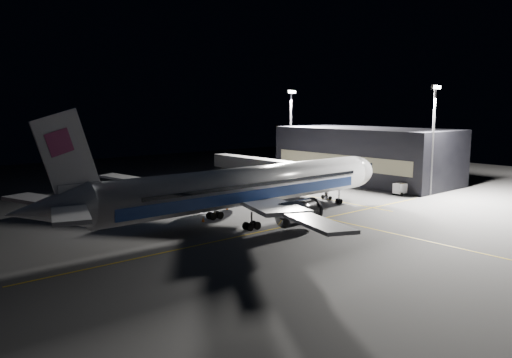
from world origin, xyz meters
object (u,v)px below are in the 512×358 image
object	(u,v)px
jet_bridge	(275,167)
safety_cone_a	(261,209)
safety_cone_b	(227,207)
service_truck	(403,188)
floodlight_mast_north	(291,125)
baggage_tug	(187,204)
airliner	(243,187)
floodlight_mast_south	(433,130)
safety_cone_c	(203,220)

from	to	relation	value
jet_bridge	safety_cone_a	xyz separation A→B (m)	(-16.00, -14.06, -4.26)
safety_cone_a	safety_cone_b	bearing A→B (deg)	124.31
service_truck	safety_cone_b	size ratio (longest dim) A/B	7.06
floodlight_mast_north	baggage_tug	xyz separation A→B (m)	(-42.25, -18.88, -11.48)
airliner	floodlight_mast_south	xyz separation A→B (m)	(41.08, -6.01, 7.21)
jet_bridge	safety_cone_c	bearing A→B (deg)	-152.81
floodlight_mast_north	service_truck	bearing A→B (deg)	-95.28
airliner	floodlight_mast_north	distance (m)	52.56
floodlight_mast_north	safety_cone_b	size ratio (longest dim) A/B	32.14
floodlight_mast_south	safety_cone_b	xyz separation A→B (m)	(-37.27, 14.81, -12.05)
floodlight_mast_south	service_truck	xyz separation A→B (m)	(-3.15, 3.91, -11.15)
jet_bridge	service_truck	bearing A→B (deg)	-53.62
service_truck	safety_cone_a	bearing A→B (deg)	171.69
safety_cone_a	service_truck	bearing A→B (deg)	-11.19
floodlight_mast_north	service_truck	size ratio (longest dim) A/B	4.55
safety_cone_a	safety_cone_c	distance (m)	11.36
service_truck	safety_cone_a	world-z (taller)	service_truck
safety_cone_b	baggage_tug	bearing A→B (deg)	139.09
floodlight_mast_north	safety_cone_a	bearing A→B (deg)	-140.54
safety_cone_b	safety_cone_c	distance (m)	9.41
jet_bridge	safety_cone_a	distance (m)	21.72
service_truck	baggage_tug	size ratio (longest dim) A/B	1.48
jet_bridge	safety_cone_a	bearing A→B (deg)	-138.70
floodlight_mast_south	safety_cone_c	size ratio (longest dim) A/B	32.14
safety_cone_a	baggage_tug	bearing A→B (deg)	132.17
airliner	safety_cone_a	bearing A→B (deg)	29.48
safety_cone_a	safety_cone_c	bearing A→B (deg)	180.00
jet_bridge	floodlight_mast_south	bearing A→B (deg)	-53.21
baggage_tug	service_truck	bearing A→B (deg)	-34.39
safety_cone_a	airliner	bearing A→B (deg)	-150.52
jet_bridge	safety_cone_a	world-z (taller)	jet_bridge
airliner	baggage_tug	size ratio (longest dim) A/B	20.06
airliner	baggage_tug	bearing A→B (deg)	95.11
service_truck	safety_cone_c	world-z (taller)	service_truck
floodlight_mast_south	baggage_tug	size ratio (longest dim) A/B	6.75
floodlight_mast_south	baggage_tug	xyz separation A→B (m)	(-42.25, 19.12, -11.48)
floodlight_mast_south	jet_bridge	bearing A→B (deg)	126.79
floodlight_mast_north	airliner	bearing A→B (deg)	-142.09
floodlight_mast_south	safety_cone_a	size ratio (longest dim) A/B	32.60
airliner	safety_cone_a	xyz separation A→B (m)	(7.08, 4.00, -4.85)
service_truck	safety_cone_b	bearing A→B (deg)	165.16
airliner	jet_bridge	distance (m)	29.31
jet_bridge	safety_cone_b	xyz separation A→B (m)	(-19.27, -9.26, -4.26)
baggage_tug	airliner	bearing A→B (deg)	-98.02
airliner	service_truck	distance (m)	38.19
floodlight_mast_south	service_truck	bearing A→B (deg)	128.84
baggage_tug	safety_cone_b	world-z (taller)	baggage_tug
baggage_tug	floodlight_mast_south	bearing A→B (deg)	-37.48
floodlight_mast_north	safety_cone_b	world-z (taller)	floodlight_mast_north
floodlight_mast_south	safety_cone_a	world-z (taller)	floodlight_mast_south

